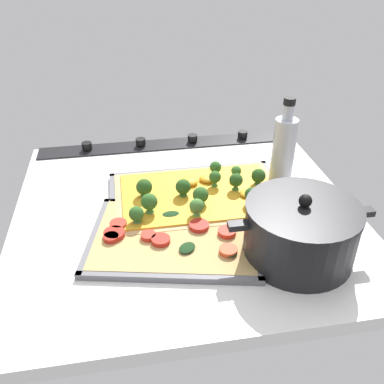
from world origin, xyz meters
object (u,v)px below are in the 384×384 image
(baking_tray_back, at_px, (175,238))
(cooking_pot, at_px, (300,231))
(baking_tray_front, at_px, (199,199))
(broccoli_pizza, at_px, (199,194))
(oil_bottle, at_px, (283,151))
(veggie_pizza_back, at_px, (173,236))

(baking_tray_back, bearing_deg, cooking_pot, 158.62)
(baking_tray_front, bearing_deg, broccoli_pizza, 70.90)
(baking_tray_front, relative_size, broccoli_pizza, 1.06)
(baking_tray_front, xyz_separation_m, oil_bottle, (-0.21, -0.04, 0.09))
(baking_tray_back, height_order, oil_bottle, oil_bottle)
(oil_bottle, bearing_deg, cooking_pot, 77.24)
(oil_bottle, bearing_deg, broccoli_pizza, 10.57)
(baking_tray_front, distance_m, cooking_pot, 0.27)
(cooking_pot, bearing_deg, baking_tray_front, -56.43)
(baking_tray_back, relative_size, cooking_pot, 1.38)
(veggie_pizza_back, relative_size, cooking_pot, 1.27)
(broccoli_pizza, height_order, cooking_pot, cooking_pot)
(broccoli_pizza, distance_m, oil_bottle, 0.22)
(baking_tray_front, distance_m, veggie_pizza_back, 0.16)
(broccoli_pizza, height_order, baking_tray_back, broccoli_pizza)
(veggie_pizza_back, xyz_separation_m, oil_bottle, (-0.29, -0.17, 0.08))
(veggie_pizza_back, bearing_deg, oil_bottle, -148.92)
(baking_tray_back, height_order, cooking_pot, cooking_pot)
(baking_tray_front, relative_size, oil_bottle, 1.84)
(baking_tray_front, bearing_deg, cooking_pot, 123.57)
(broccoli_pizza, bearing_deg, oil_bottle, -169.43)
(broccoli_pizza, relative_size, veggie_pizza_back, 1.08)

